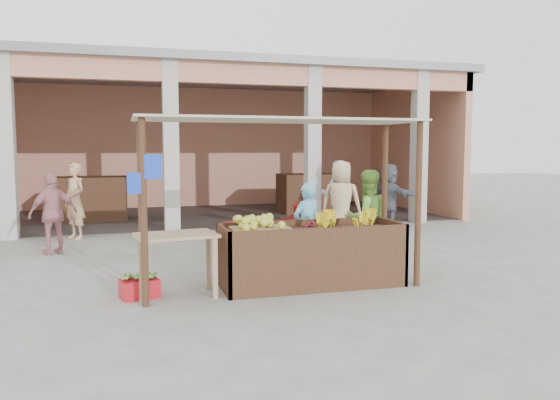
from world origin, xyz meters
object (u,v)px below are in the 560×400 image
object	(u,v)px
vendor_green	(367,216)
motorcycle	(267,228)
side_table	(176,244)
red_crate	(139,288)
vendor_blue	(307,224)
fruit_stall	(311,258)

from	to	relation	value
vendor_green	motorcycle	xyz separation A→B (m)	(-1.41, 1.21, -0.32)
side_table	red_crate	distance (m)	0.76
side_table	vendor_blue	world-z (taller)	vendor_blue
vendor_blue	motorcycle	xyz separation A→B (m)	(-0.36, 1.20, -0.23)
side_table	vendor_blue	bearing A→B (deg)	15.78
red_crate	side_table	bearing A→B (deg)	-18.86
red_crate	fruit_stall	bearing A→B (deg)	-14.42
fruit_stall	vendor_blue	world-z (taller)	vendor_blue
fruit_stall	vendor_green	size ratio (longest dim) A/B	1.52
fruit_stall	motorcycle	size ratio (longest dim) A/B	1.26
fruit_stall	vendor_blue	xyz separation A→B (m)	(0.24, 0.92, 0.36)
vendor_blue	red_crate	bearing A→B (deg)	-2.95
fruit_stall	side_table	size ratio (longest dim) A/B	2.31
fruit_stall	vendor_green	distance (m)	1.64
red_crate	motorcycle	xyz separation A→B (m)	(2.30, 2.11, 0.41)
fruit_stall	motorcycle	distance (m)	2.12
red_crate	vendor_green	distance (m)	3.88
fruit_stall	red_crate	xyz separation A→B (m)	(-2.41, 0.00, -0.28)
vendor_blue	motorcycle	distance (m)	1.27
fruit_stall	motorcycle	bearing A→B (deg)	93.14
motorcycle	side_table	bearing A→B (deg)	163.95
side_table	vendor_green	size ratio (longest dim) A/B	0.66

